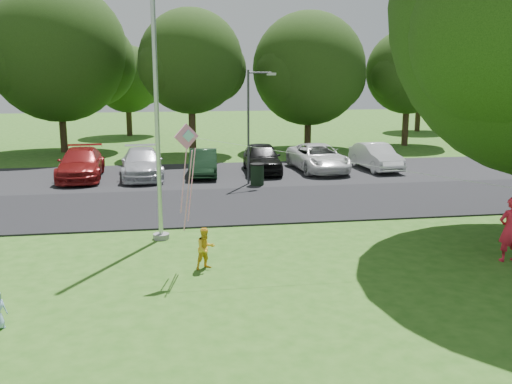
{
  "coord_description": "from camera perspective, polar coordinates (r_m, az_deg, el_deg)",
  "views": [
    {
      "loc": [
        -3.31,
        -12.23,
        5.14
      ],
      "look_at": [
        -0.68,
        4.0,
        1.6
      ],
      "focal_mm": 40.0,
      "sensor_mm": 36.0,
      "label": 1
    }
  ],
  "objects": [
    {
      "name": "parked_cars",
      "position": [
        28.25,
        -3.11,
        3.19
      ],
      "size": [
        16.66,
        5.39,
        1.47
      ],
      "color": "maroon",
      "rests_on": "ground"
    },
    {
      "name": "tree_row",
      "position": [
        36.79,
        -1.58,
        13.04
      ],
      "size": [
        64.35,
        11.94,
        10.88
      ],
      "color": "#332316",
      "rests_on": "ground"
    },
    {
      "name": "flagpole",
      "position": [
        17.26,
        -9.93,
        8.74
      ],
      "size": [
        0.5,
        0.5,
        10.0
      ],
      "color": "#B7BABF",
      "rests_on": "ground"
    },
    {
      "name": "trash_can",
      "position": [
        25.54,
        0.12,
        1.72
      ],
      "size": [
        0.65,
        0.65,
        1.03
      ],
      "rotation": [
        0.0,
        0.0,
        -0.15
      ],
      "color": "black",
      "rests_on": "ground"
    },
    {
      "name": "park_road",
      "position": [
        22.08,
        -0.33,
        -1.23
      ],
      "size": [
        60.0,
        6.0,
        0.06
      ],
      "primitive_type": "cube",
      "color": "black",
      "rests_on": "ground"
    },
    {
      "name": "kite",
      "position": [
        14.36,
        -6.01,
        3.8
      ],
      "size": [
        8.94,
        0.91,
        2.82
      ],
      "rotation": [
        0.0,
        0.0,
        0.35
      ],
      "color": "pink",
      "rests_on": "ground"
    },
    {
      "name": "horizon_trees",
      "position": [
        46.7,
        -0.11,
        11.12
      ],
      "size": [
        77.46,
        7.2,
        7.02
      ],
      "color": "#332316",
      "rests_on": "ground"
    },
    {
      "name": "child_yellow",
      "position": [
        15.04,
        -5.07,
        -5.64
      ],
      "size": [
        0.67,
        0.61,
        1.11
      ],
      "primitive_type": "imported",
      "rotation": [
        0.0,
        0.0,
        0.44
      ],
      "color": "gold",
      "rests_on": "ground"
    },
    {
      "name": "street_lamp",
      "position": [
        25.57,
        -0.37,
        7.54
      ],
      "size": [
        1.38,
        0.64,
        5.13
      ],
      "rotation": [
        0.0,
        0.0,
        0.37
      ],
      "color": "#3F3F44",
      "rests_on": "ground"
    },
    {
      "name": "parking_strip",
      "position": [
        28.39,
        -2.35,
        1.77
      ],
      "size": [
        42.0,
        7.0,
        0.06
      ],
      "primitive_type": "cube",
      "color": "black",
      "rests_on": "ground"
    },
    {
      "name": "ground",
      "position": [
        13.67,
        5.59,
        -9.99
      ],
      "size": [
        120.0,
        120.0,
        0.0
      ],
      "primitive_type": "plane",
      "color": "#2D6119",
      "rests_on": "ground"
    },
    {
      "name": "woman",
      "position": [
        16.93,
        24.06,
        -3.43
      ],
      "size": [
        0.66,
        0.43,
        1.8
      ],
      "primitive_type": "imported",
      "rotation": [
        0.0,
        0.0,
        3.14
      ],
      "color": "red",
      "rests_on": "ground"
    }
  ]
}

